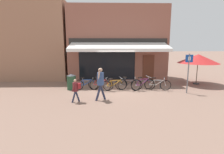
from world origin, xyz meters
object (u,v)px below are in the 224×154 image
(cafe_parasol, at_px, (198,59))
(pedestrian_adult, at_px, (100,80))
(bicycle_purple, at_px, (143,84))
(bicycle_blue, at_px, (86,84))
(bicycle_red, at_px, (100,84))
(bicycle_black, at_px, (129,84))
(pedestrian_child, at_px, (76,88))
(litter_bin, at_px, (71,82))
(parking_sign, at_px, (188,69))
(bicycle_silver, at_px, (157,84))
(bicycle_orange, at_px, (114,85))

(cafe_parasol, bearing_deg, pedestrian_adult, -151.91)
(cafe_parasol, bearing_deg, bicycle_purple, -158.54)
(bicycle_blue, bearing_deg, pedestrian_adult, -70.05)
(bicycle_red, xyz_separation_m, bicycle_black, (1.79, -0.09, 0.01))
(pedestrian_child, bearing_deg, litter_bin, -76.67)
(parking_sign, bearing_deg, pedestrian_child, -166.51)
(bicycle_black, bearing_deg, litter_bin, -175.76)
(bicycle_blue, distance_m, bicycle_purple, 3.60)
(pedestrian_child, bearing_deg, pedestrian_adult, -168.54)
(pedestrian_adult, distance_m, parking_sign, 5.27)
(bicycle_red, bearing_deg, litter_bin, -169.23)
(parking_sign, bearing_deg, bicycle_purple, 162.29)
(bicycle_blue, relative_size, bicycle_purple, 1.05)
(bicycle_blue, bearing_deg, bicycle_silver, -7.19)
(bicycle_blue, distance_m, cafe_parasol, 8.23)
(litter_bin, bearing_deg, bicycle_blue, -5.76)
(bicycle_black, height_order, bicycle_purple, bicycle_purple)
(bicycle_purple, height_order, parking_sign, parking_sign)
(pedestrian_child, relative_size, litter_bin, 1.16)
(bicycle_red, height_order, pedestrian_child, pedestrian_child)
(bicycle_red, xyz_separation_m, litter_bin, (-1.88, 0.22, 0.14))
(bicycle_blue, bearing_deg, parking_sign, -13.51)
(bicycle_black, height_order, parking_sign, parking_sign)
(litter_bin, bearing_deg, pedestrian_adult, -49.22)
(bicycle_blue, relative_size, bicycle_red, 1.05)
(cafe_parasol, bearing_deg, bicycle_orange, -163.80)
(bicycle_black, bearing_deg, bicycle_red, -173.68)
(parking_sign, bearing_deg, cafe_parasol, 53.63)
(bicycle_orange, relative_size, bicycle_black, 1.01)
(bicycle_red, xyz_separation_m, cafe_parasol, (7.04, 1.66, 1.50))
(parking_sign, xyz_separation_m, cafe_parasol, (1.85, 2.51, 0.43))
(parking_sign, relative_size, cafe_parasol, 0.82)
(bicycle_orange, height_order, parking_sign, parking_sign)
(bicycle_blue, relative_size, cafe_parasol, 0.60)
(bicycle_blue, distance_m, bicycle_red, 0.91)
(bicycle_black, bearing_deg, bicycle_orange, -167.89)
(pedestrian_adult, bearing_deg, parking_sign, -173.95)
(bicycle_orange, distance_m, pedestrian_child, 3.03)
(bicycle_silver, xyz_separation_m, pedestrian_adult, (-3.55, -1.96, 0.68))
(parking_sign, bearing_deg, bicycle_orange, 170.57)
(cafe_parasol, bearing_deg, pedestrian_child, -153.78)
(bicycle_orange, relative_size, bicycle_purple, 1.05)
(bicycle_black, distance_m, parking_sign, 3.65)
(bicycle_blue, distance_m, pedestrian_adult, 2.49)
(bicycle_red, xyz_separation_m, pedestrian_child, (-1.12, -2.37, 0.36))
(parking_sign, bearing_deg, bicycle_blue, 170.93)
(bicycle_silver, bearing_deg, parking_sign, -13.30)
(bicycle_purple, bearing_deg, pedestrian_adult, -167.86)
(bicycle_blue, distance_m, litter_bin, 0.99)
(bicycle_purple, relative_size, pedestrian_adult, 0.96)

